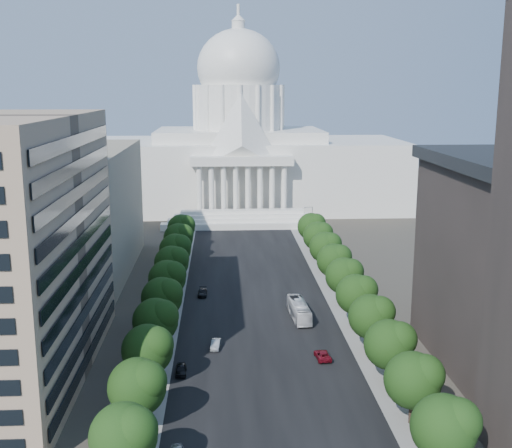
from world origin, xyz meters
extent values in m
cube|color=black|center=(0.00, 90.00, 0.00)|extent=(30.00, 260.00, 0.01)
cube|color=gray|center=(-19.00, 90.00, 0.00)|extent=(8.00, 260.00, 0.02)
cube|color=gray|center=(19.00, 90.00, 0.00)|extent=(8.00, 260.00, 0.02)
cube|color=white|center=(0.00, 185.00, 12.50)|extent=(120.00, 50.00, 25.00)
cube|color=white|center=(0.00, 185.00, 27.00)|extent=(60.00, 40.00, 4.00)
cube|color=white|center=(0.00, 158.00, 20.50)|extent=(34.00, 8.00, 3.00)
cylinder|color=white|center=(0.00, 185.00, 37.00)|extent=(32.00, 32.00, 16.00)
ellipsoid|color=white|center=(0.00, 185.00, 51.00)|extent=(30.00, 30.00, 27.60)
cylinder|color=white|center=(0.00, 185.00, 64.00)|extent=(4.80, 4.80, 7.00)
cone|color=white|center=(0.00, 185.00, 68.50)|extent=(5.20, 5.20, 2.50)
cylinder|color=white|center=(0.00, 185.00, 71.00)|extent=(1.20, 1.20, 4.00)
cube|color=gray|center=(-48.00, 100.00, 15.00)|extent=(38.00, 52.00, 30.00)
sphere|color=black|center=(-18.00, 12.00, 6.17)|extent=(7.60, 7.60, 7.60)
sphere|color=black|center=(-16.67, 11.24, 7.31)|extent=(5.32, 5.32, 5.32)
cylinder|color=#33261C|center=(-18.00, 24.00, 1.47)|extent=(0.56, 0.56, 2.94)
sphere|color=black|center=(-18.00, 24.00, 6.17)|extent=(7.60, 7.60, 7.60)
sphere|color=black|center=(-16.67, 23.24, 7.31)|extent=(5.32, 5.32, 5.32)
cylinder|color=#33261C|center=(-18.00, 36.00, 1.47)|extent=(0.56, 0.56, 2.94)
sphere|color=black|center=(-18.00, 36.00, 6.17)|extent=(7.60, 7.60, 7.60)
sphere|color=black|center=(-16.67, 35.24, 7.31)|extent=(5.32, 5.32, 5.32)
cylinder|color=#33261C|center=(-18.00, 48.00, 1.47)|extent=(0.56, 0.56, 2.94)
sphere|color=black|center=(-18.00, 48.00, 6.17)|extent=(7.60, 7.60, 7.60)
sphere|color=black|center=(-16.67, 47.24, 7.31)|extent=(5.32, 5.32, 5.32)
cylinder|color=#33261C|center=(-18.00, 60.00, 1.47)|extent=(0.56, 0.56, 2.94)
sphere|color=black|center=(-18.00, 60.00, 6.17)|extent=(7.60, 7.60, 7.60)
sphere|color=black|center=(-16.67, 59.24, 7.31)|extent=(5.32, 5.32, 5.32)
cylinder|color=#33261C|center=(-18.00, 72.00, 1.47)|extent=(0.56, 0.56, 2.94)
sphere|color=black|center=(-18.00, 72.00, 6.17)|extent=(7.60, 7.60, 7.60)
sphere|color=black|center=(-16.67, 71.24, 7.31)|extent=(5.32, 5.32, 5.32)
cylinder|color=#33261C|center=(-18.00, 84.00, 1.47)|extent=(0.56, 0.56, 2.94)
sphere|color=black|center=(-18.00, 84.00, 6.17)|extent=(7.60, 7.60, 7.60)
sphere|color=black|center=(-16.67, 83.24, 7.31)|extent=(5.32, 5.32, 5.32)
cylinder|color=#33261C|center=(-18.00, 96.00, 1.47)|extent=(0.56, 0.56, 2.94)
sphere|color=black|center=(-18.00, 96.00, 6.17)|extent=(7.60, 7.60, 7.60)
sphere|color=black|center=(-16.67, 95.24, 7.31)|extent=(5.32, 5.32, 5.32)
cylinder|color=#33261C|center=(-18.00, 108.00, 1.47)|extent=(0.56, 0.56, 2.94)
sphere|color=black|center=(-18.00, 108.00, 6.17)|extent=(7.60, 7.60, 7.60)
sphere|color=black|center=(-16.67, 107.24, 7.31)|extent=(5.32, 5.32, 5.32)
cylinder|color=#33261C|center=(-18.00, 120.00, 1.47)|extent=(0.56, 0.56, 2.94)
sphere|color=black|center=(-18.00, 120.00, 6.17)|extent=(7.60, 7.60, 7.60)
sphere|color=black|center=(-16.67, 119.24, 7.31)|extent=(5.32, 5.32, 5.32)
sphere|color=black|center=(18.00, 12.00, 6.17)|extent=(7.60, 7.60, 7.60)
sphere|color=black|center=(19.33, 11.24, 7.31)|extent=(5.32, 5.32, 5.32)
cylinder|color=#33261C|center=(18.00, 24.00, 1.47)|extent=(0.56, 0.56, 2.94)
sphere|color=black|center=(18.00, 24.00, 6.17)|extent=(7.60, 7.60, 7.60)
sphere|color=black|center=(19.33, 23.24, 7.31)|extent=(5.32, 5.32, 5.32)
cylinder|color=#33261C|center=(18.00, 36.00, 1.47)|extent=(0.56, 0.56, 2.94)
sphere|color=black|center=(18.00, 36.00, 6.17)|extent=(7.60, 7.60, 7.60)
sphere|color=black|center=(19.33, 35.24, 7.31)|extent=(5.32, 5.32, 5.32)
cylinder|color=#33261C|center=(18.00, 48.00, 1.47)|extent=(0.56, 0.56, 2.94)
sphere|color=black|center=(18.00, 48.00, 6.17)|extent=(7.60, 7.60, 7.60)
sphere|color=black|center=(19.33, 47.24, 7.31)|extent=(5.32, 5.32, 5.32)
cylinder|color=#33261C|center=(18.00, 60.00, 1.47)|extent=(0.56, 0.56, 2.94)
sphere|color=black|center=(18.00, 60.00, 6.17)|extent=(7.60, 7.60, 7.60)
sphere|color=black|center=(19.33, 59.24, 7.31)|extent=(5.32, 5.32, 5.32)
cylinder|color=#33261C|center=(18.00, 72.00, 1.47)|extent=(0.56, 0.56, 2.94)
sphere|color=black|center=(18.00, 72.00, 6.17)|extent=(7.60, 7.60, 7.60)
sphere|color=black|center=(19.33, 71.24, 7.31)|extent=(5.32, 5.32, 5.32)
cylinder|color=#33261C|center=(18.00, 84.00, 1.47)|extent=(0.56, 0.56, 2.94)
sphere|color=black|center=(18.00, 84.00, 6.17)|extent=(7.60, 7.60, 7.60)
sphere|color=black|center=(19.33, 83.24, 7.31)|extent=(5.32, 5.32, 5.32)
cylinder|color=#33261C|center=(18.00, 96.00, 1.47)|extent=(0.56, 0.56, 2.94)
sphere|color=black|center=(18.00, 96.00, 6.17)|extent=(7.60, 7.60, 7.60)
sphere|color=black|center=(19.33, 95.24, 7.31)|extent=(5.32, 5.32, 5.32)
cylinder|color=#33261C|center=(18.00, 108.00, 1.47)|extent=(0.56, 0.56, 2.94)
sphere|color=black|center=(18.00, 108.00, 6.17)|extent=(7.60, 7.60, 7.60)
sphere|color=black|center=(19.33, 107.24, 7.31)|extent=(5.32, 5.32, 5.32)
cylinder|color=#33261C|center=(18.00, 120.00, 1.47)|extent=(0.56, 0.56, 2.94)
sphere|color=black|center=(18.00, 120.00, 6.17)|extent=(7.60, 7.60, 7.60)
sphere|color=black|center=(19.33, 119.24, 7.31)|extent=(5.32, 5.32, 5.32)
cylinder|color=gray|center=(19.30, 10.00, 8.80)|extent=(2.40, 0.14, 0.14)
sphere|color=gray|center=(18.20, 10.00, 8.70)|extent=(0.44, 0.44, 0.44)
cylinder|color=gray|center=(20.50, 35.00, 4.50)|extent=(0.18, 0.18, 9.00)
cylinder|color=gray|center=(19.30, 35.00, 8.80)|extent=(2.40, 0.14, 0.14)
sphere|color=gray|center=(18.20, 35.00, 8.70)|extent=(0.44, 0.44, 0.44)
cylinder|color=gray|center=(20.50, 60.00, 4.50)|extent=(0.18, 0.18, 9.00)
cylinder|color=gray|center=(19.30, 60.00, 8.80)|extent=(2.40, 0.14, 0.14)
sphere|color=gray|center=(18.20, 60.00, 8.70)|extent=(0.44, 0.44, 0.44)
cylinder|color=gray|center=(20.50, 85.00, 4.50)|extent=(0.18, 0.18, 9.00)
cylinder|color=gray|center=(19.30, 85.00, 8.80)|extent=(2.40, 0.14, 0.14)
sphere|color=gray|center=(18.20, 85.00, 8.70)|extent=(0.44, 0.44, 0.44)
cylinder|color=gray|center=(20.50, 110.00, 4.50)|extent=(0.18, 0.18, 9.00)
cylinder|color=gray|center=(19.30, 110.00, 8.80)|extent=(2.40, 0.14, 0.14)
sphere|color=gray|center=(18.20, 110.00, 8.70)|extent=(0.44, 0.44, 0.44)
cylinder|color=gray|center=(20.50, 135.00, 4.50)|extent=(0.18, 0.18, 9.00)
cylinder|color=gray|center=(19.30, 135.00, 8.80)|extent=(2.40, 0.14, 0.14)
sphere|color=gray|center=(18.20, 135.00, 8.70)|extent=(0.44, 0.44, 0.44)
imported|color=black|center=(-13.50, 40.71, 0.72)|extent=(1.78, 4.26, 1.44)
imported|color=#B5B8BE|center=(-8.12, 50.64, 0.70)|extent=(1.94, 4.36, 1.39)
imported|color=maroon|center=(9.51, 45.10, 0.67)|extent=(2.63, 5.00, 1.34)
imported|color=black|center=(-11.14, 79.34, 0.68)|extent=(2.06, 4.76, 1.36)
imported|color=silver|center=(7.95, 64.44, 1.69)|extent=(3.57, 12.27, 3.38)
camera|label=1|loc=(-6.93, -52.97, 43.77)|focal=45.00mm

